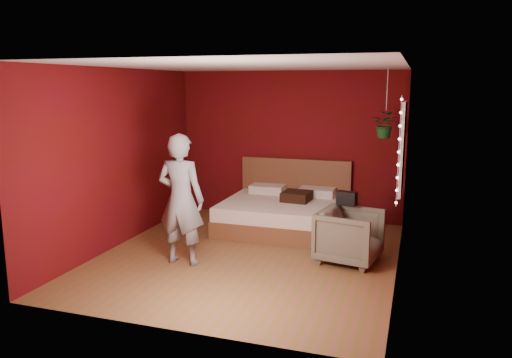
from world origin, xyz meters
name	(u,v)px	position (x,y,z in m)	size (l,w,h in m)	color
floor	(248,256)	(0.00, 0.00, 0.00)	(4.50, 4.50, 0.00)	brown
room_walls	(248,136)	(0.00, 0.00, 1.68)	(4.04, 4.54, 2.62)	#5C0914
window	(402,147)	(1.97, 0.90, 1.50)	(0.05, 0.97, 1.27)	white
fairy_lights	(399,152)	(1.94, 0.37, 1.50)	(0.04, 0.04, 1.45)	silver
bed	(285,212)	(0.14, 1.46, 0.28)	(1.96, 1.66, 1.08)	brown
person	(181,200)	(-0.75, -0.53, 0.87)	(0.64, 0.42, 1.75)	slate
armchair	(349,236)	(1.37, 0.21, 0.36)	(0.77, 0.79, 0.72)	#6B6954
handbag	(347,198)	(1.28, 0.48, 0.82)	(0.27, 0.13, 0.19)	black
throw_pillow	(297,196)	(0.33, 1.47, 0.57)	(0.44, 0.44, 0.15)	black
hanging_plant	(385,125)	(1.68, 1.56, 1.76)	(0.46, 0.43, 1.05)	silver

